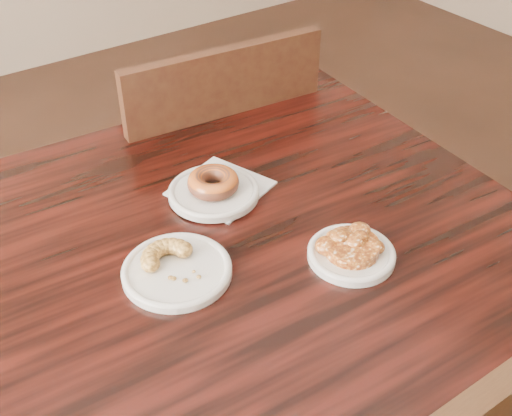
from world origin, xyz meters
TOP-DOWN VIEW (x-y plane):
  - cafe_table at (-0.22, -0.00)m, footprint 1.02×1.02m
  - chair_far at (0.00, 0.60)m, footprint 0.55×0.55m
  - napkin at (-0.18, 0.16)m, footprint 0.19×0.19m
  - plate_donut at (-0.21, 0.15)m, footprint 0.17×0.17m
  - plate_cruller at (-0.36, 0.01)m, footprint 0.17×0.17m
  - plate_fritter at (-0.11, -0.12)m, footprint 0.14×0.14m
  - glazed_donut at (-0.21, 0.15)m, footprint 0.09×0.09m
  - apple_fritter at (-0.11, -0.12)m, footprint 0.12×0.12m
  - cruller_fragment at (-0.36, 0.01)m, footprint 0.10×0.10m

SIDE VIEW (x-z plane):
  - cafe_table at x=-0.22m, z-range 0.00..0.75m
  - chair_far at x=0.00m, z-range 0.00..0.90m
  - napkin at x=-0.18m, z-range 0.75..0.75m
  - plate_cruller at x=-0.36m, z-range 0.75..0.76m
  - plate_fritter at x=-0.11m, z-range 0.75..0.76m
  - plate_donut at x=-0.21m, z-range 0.75..0.77m
  - cruller_fragment at x=-0.36m, z-range 0.76..0.79m
  - apple_fritter at x=-0.11m, z-range 0.76..0.79m
  - glazed_donut at x=-0.21m, z-range 0.77..0.80m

